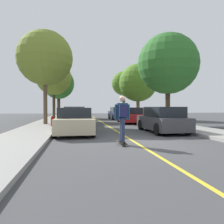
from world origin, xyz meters
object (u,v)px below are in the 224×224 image
at_px(parked_car_left_nearest, 74,121).
at_px(parked_car_left_near, 75,116).
at_px(parked_car_left_farthest, 76,113).
at_px(street_tree_right_far, 124,84).
at_px(parked_car_right_near, 131,115).
at_px(street_tree_left_nearest, 45,58).
at_px(street_tree_left_far, 59,84).
at_px(parked_car_right_nearest, 162,120).
at_px(street_tree_left_near, 54,78).
at_px(street_tree_right_near, 138,83).
at_px(skateboarder, 122,116).
at_px(fire_hydrant, 52,121).
at_px(skateboard, 122,143).
at_px(parked_car_left_far, 75,114).
at_px(parked_car_right_far, 118,113).
at_px(street_tree_right_nearest, 168,64).

bearing_deg(parked_car_left_nearest, parked_car_left_near, 90.00).
bearing_deg(parked_car_left_farthest, street_tree_right_far, 14.78).
distance_m(parked_car_right_near, street_tree_left_nearest, 8.62).
xyz_separation_m(street_tree_left_far, street_tree_right_far, (9.39, 1.89, 0.37)).
height_order(parked_car_right_nearest, street_tree_left_near, street_tree_left_near).
relative_size(street_tree_right_near, skateboarder, 3.56).
relative_size(street_tree_left_near, street_tree_right_near, 0.99).
bearing_deg(parked_car_right_near, fire_hydrant, -149.40).
xyz_separation_m(parked_car_left_farthest, parked_car_right_near, (4.93, -11.08, 0.00)).
xyz_separation_m(parked_car_right_nearest, street_tree_left_nearest, (-7.16, 5.50, 4.45)).
height_order(street_tree_left_near, street_tree_left_far, street_tree_left_far).
relative_size(street_tree_left_near, street_tree_right_far, 0.94).
bearing_deg(skateboard, skateboarder, -91.14).
bearing_deg(street_tree_right_far, street_tree_left_far, -168.62).
relative_size(parked_car_left_far, skateboard, 5.30).
bearing_deg(skateboard, parked_car_right_nearest, 49.58).
relative_size(parked_car_left_far, street_tree_right_near, 0.71).
relative_size(parked_car_left_far, fire_hydrant, 6.39).
distance_m(parked_car_right_near, skateboarder, 11.36).
bearing_deg(fire_hydrant, parked_car_right_near, 30.60).
height_order(parked_car_left_nearest, street_tree_left_near, street_tree_left_near).
distance_m(parked_car_left_far, parked_car_right_nearest, 13.66).
bearing_deg(parked_car_left_far, street_tree_right_near, -1.15).
height_order(parked_car_left_farthest, skateboard, parked_car_left_farthest).
height_order(street_tree_left_far, skateboard, street_tree_left_far).
bearing_deg(skateboard, parked_car_right_near, 74.04).
relative_size(parked_car_left_near, parked_car_right_far, 0.99).
height_order(parked_car_right_nearest, street_tree_left_far, street_tree_left_far).
bearing_deg(parked_car_left_farthest, parked_car_left_far, -90.01).
distance_m(street_tree_right_nearest, skateboard, 10.70).
height_order(fire_hydrant, skateboarder, skateboarder).
bearing_deg(street_tree_right_far, parked_car_left_farthest, -165.22).
relative_size(parked_car_right_far, skateboarder, 2.53).
bearing_deg(parked_car_left_farthest, skateboarder, -85.28).
relative_size(parked_car_left_nearest, parked_car_right_near, 0.94).
relative_size(street_tree_right_nearest, fire_hydrant, 10.01).
xyz_separation_m(street_tree_left_far, street_tree_right_nearest, (9.39, -13.97, 0.22)).
bearing_deg(parked_car_right_nearest, street_tree_right_nearest, 62.76).
distance_m(parked_car_right_nearest, street_tree_left_nearest, 10.07).
bearing_deg(street_tree_right_far, street_tree_left_nearest, -122.59).
bearing_deg(parked_car_right_far, street_tree_right_near, -9.34).
bearing_deg(street_tree_right_near, skateboard, -108.20).
bearing_deg(parked_car_right_far, street_tree_right_far, 72.85).
xyz_separation_m(parked_car_right_far, street_tree_right_far, (2.23, 7.23, 4.24)).
xyz_separation_m(parked_car_left_nearest, street_tree_right_near, (7.16, 12.60, 3.54)).
height_order(parked_car_right_nearest, parked_car_right_near, parked_car_right_nearest).
height_order(street_tree_left_far, skateboarder, street_tree_left_far).
relative_size(parked_car_left_farthest, street_tree_right_near, 0.66).
bearing_deg(street_tree_left_nearest, skateboard, -66.15).
relative_size(street_tree_left_near, street_tree_left_far, 0.95).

